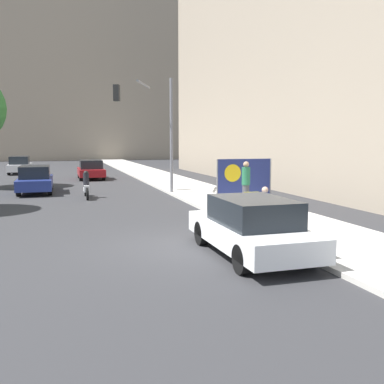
{
  "coord_description": "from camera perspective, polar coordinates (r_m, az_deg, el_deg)",
  "views": [
    {
      "loc": [
        -3.2,
        -10.68,
        2.77
      ],
      "look_at": [
        1.23,
        3.69,
        0.99
      ],
      "focal_mm": 40.0,
      "sensor_mm": 36.0,
      "label": 1
    }
  ],
  "objects": [
    {
      "name": "parked_car_curbside",
      "position": [
        10.47,
        7.88,
        -4.62
      ],
      "size": [
        1.81,
        4.33,
        1.43
      ],
      "color": "white",
      "rests_on": "ground_plane"
    },
    {
      "name": "building_backdrop_right",
      "position": [
        32.32,
        15.9,
        23.18
      ],
      "size": [
        10.0,
        32.0,
        24.08
      ],
      "color": "gray",
      "rests_on": "ground_plane"
    },
    {
      "name": "motorcycle_on_road",
      "position": [
        21.61,
        -13.92,
        0.71
      ],
      "size": [
        0.28,
        2.21,
        1.35
      ],
      "color": "white",
      "rests_on": "ground_plane"
    },
    {
      "name": "ground_plane",
      "position": [
        11.49,
        -0.44,
        -7.19
      ],
      "size": [
        160.0,
        160.0,
        0.0
      ],
      "primitive_type": "plane",
      "color": "#303033"
    },
    {
      "name": "car_on_road_nearest",
      "position": [
        24.7,
        -20.16,
        1.61
      ],
      "size": [
        1.74,
        4.72,
        1.47
      ],
      "color": "navy",
      "rests_on": "ground_plane"
    },
    {
      "name": "jogger_on_sidewalk",
      "position": [
        17.45,
        7.2,
        1.13
      ],
      "size": [
        0.34,
        0.34,
        1.85
      ],
      "rotation": [
        0.0,
        0.0,
        3.5
      ],
      "color": "#424247",
      "rests_on": "sidewalk_curb"
    },
    {
      "name": "car_on_road_distant",
      "position": [
        39.57,
        -21.98,
        3.34
      ],
      "size": [
        1.73,
        4.4,
        1.51
      ],
      "color": "silver",
      "rests_on": "ground_plane"
    },
    {
      "name": "sidewalk_curb",
      "position": [
        26.8,
        -1.54,
        0.95
      ],
      "size": [
        3.53,
        90.0,
        0.12
      ],
      "primitive_type": "cube",
      "color": "beige",
      "rests_on": "ground_plane"
    },
    {
      "name": "traffic_light_pole",
      "position": [
        22.56,
        -5.49,
        10.05
      ],
      "size": [
        2.91,
        2.68,
        5.86
      ],
      "color": "slate",
      "rests_on": "sidewalk_curb"
    },
    {
      "name": "building_backdrop_far",
      "position": [
        72.61,
        -16.75,
        20.31
      ],
      "size": [
        52.0,
        12.0,
        40.26
      ],
      "color": "gray",
      "rests_on": "ground_plane"
    },
    {
      "name": "protest_banner",
      "position": [
        19.28,
        6.93,
        1.78
      ],
      "size": [
        2.65,
        0.06,
        1.87
      ],
      "color": "slate",
      "rests_on": "sidewalk_curb"
    },
    {
      "name": "seated_protester",
      "position": [
        14.22,
        9.73,
        -1.53
      ],
      "size": [
        0.99,
        0.77,
        1.17
      ],
      "rotation": [
        0.0,
        0.0,
        -0.3
      ],
      "color": "#474C56",
      "rests_on": "sidewalk_curb"
    },
    {
      "name": "car_on_road_midblock",
      "position": [
        32.36,
        -13.33,
        2.92
      ],
      "size": [
        1.8,
        4.14,
        1.42
      ],
      "color": "maroon",
      "rests_on": "ground_plane"
    }
  ]
}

